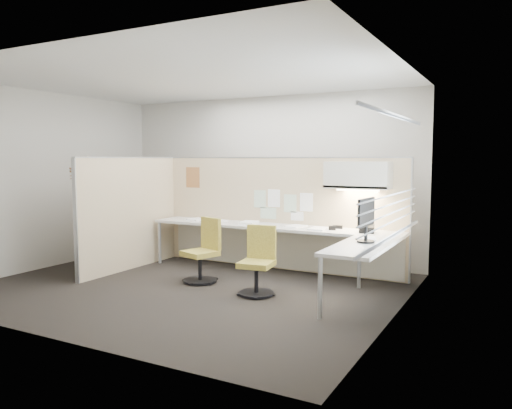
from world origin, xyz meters
The scene contains 27 objects.
floor centered at (0.00, 0.00, -0.01)m, with size 5.50×4.50×0.01m, color black.
ceiling centered at (0.00, 0.00, 2.80)m, with size 5.50×4.50×0.01m, color white.
wall_back centered at (0.00, 2.25, 1.40)m, with size 5.50×0.02×2.80m, color beige.
wall_front centered at (0.00, -2.25, 1.40)m, with size 5.50×0.02×2.80m, color beige.
wall_left centered at (-2.75, 0.00, 1.40)m, with size 0.02×4.50×2.80m, color beige.
wall_right centered at (2.75, 0.00, 1.40)m, with size 0.02×4.50×2.80m, color beige.
window_pane centered at (2.73, 0.00, 1.55)m, with size 0.01×2.80×1.30m, color #919AA8.
partition_back centered at (0.55, 1.60, 0.88)m, with size 4.10×0.06×1.75m, color beige.
partition_left centered at (-1.50, 0.50, 0.88)m, with size 0.06×2.20×1.75m, color beige.
desk centered at (0.93, 1.13, 0.60)m, with size 4.00×2.07×0.73m.
overhead_bin centered at (1.90, 1.39, 1.51)m, with size 0.90×0.36×0.38m, color beige.
task_light_strip centered at (1.90, 1.39, 1.30)m, with size 0.60×0.06×0.02m, color #FFEABF.
pinned_papers centered at (0.63, 1.57, 1.03)m, with size 1.01×0.00×0.47m.
poster centered at (-1.05, 1.57, 1.42)m, with size 0.28×0.00×0.35m, color orange.
chair_left centered at (0.01, 0.32, 0.42)m, with size 0.53×0.54×0.89m.
chair_right centered at (0.99, 0.11, 0.41)m, with size 0.46×0.47×0.87m.
monitor centered at (2.30, 0.42, 1.04)m, with size 0.21×0.51×0.54m.
phone centered at (2.08, 1.22, 0.78)m, with size 0.24×0.23×0.12m.
stapler centered at (1.60, 1.41, 0.76)m, with size 0.14×0.04×0.05m, color black.
tape_dispenser centered at (1.58, 1.24, 0.76)m, with size 0.10×0.06×0.06m, color black.
coat_hook centered at (-1.58, -0.40, 1.42)m, with size 0.18×0.43×1.31m.
paper_stack_0 centered at (-0.78, 1.29, 0.74)m, with size 0.23×0.30×0.02m, color white.
paper_stack_1 centered at (-0.38, 1.26, 0.74)m, with size 0.23×0.30×0.02m, color white.
paper_stack_2 centered at (0.23, 1.25, 0.75)m, with size 0.23×0.30×0.04m, color white.
paper_stack_3 centered at (1.00, 1.30, 0.74)m, with size 0.23×0.30×0.02m, color white.
paper_stack_4 centered at (1.39, 1.19, 0.74)m, with size 0.23×0.30×0.02m, color white.
paper_stack_5 centered at (2.24, 0.66, 0.74)m, with size 0.23×0.30×0.02m, color white.
Camera 1 is at (3.94, -5.46, 1.75)m, focal length 35.00 mm.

